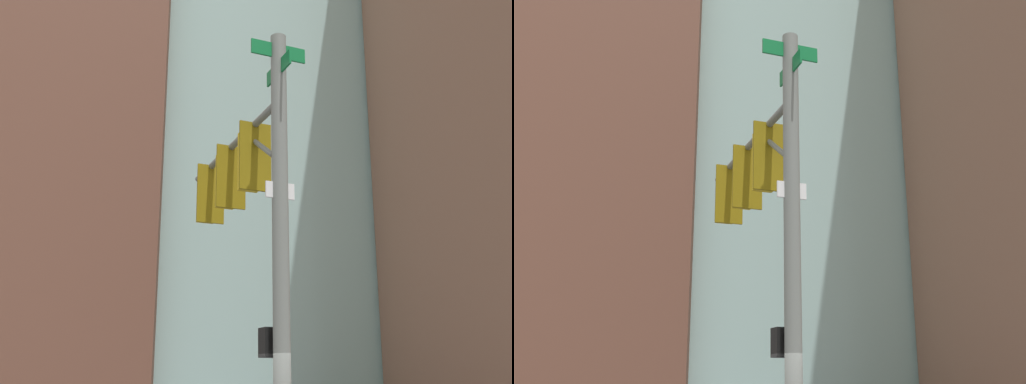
{
  "view_description": "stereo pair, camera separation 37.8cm",
  "coord_description": "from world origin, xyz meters",
  "views": [
    {
      "loc": [
        -8.31,
        0.46,
        2.1
      ],
      "look_at": [
        1.09,
        -0.15,
        5.01
      ],
      "focal_mm": 43.85,
      "sensor_mm": 36.0,
      "label": 1
    },
    {
      "loc": [
        -8.33,
        0.09,
        2.1
      ],
      "look_at": [
        1.09,
        -0.15,
        5.01
      ],
      "focal_mm": 43.85,
      "sensor_mm": 36.0,
      "label": 2
    }
  ],
  "objects": [
    {
      "name": "building_brick_midblock",
      "position": [
        43.27,
        12.46,
        24.35
      ],
      "size": [
        21.2,
        16.27,
        48.71
      ],
      "primitive_type": "cube",
      "color": "brown",
      "rests_on": "ground_plane"
    },
    {
      "name": "signal_pole_assembly",
      "position": [
        1.4,
        -0.05,
        4.77
      ],
      "size": [
        4.24,
        1.8,
        7.29
      ],
      "rotation": [
        0.0,
        0.0,
        0.33
      ],
      "color": "slate",
      "rests_on": "ground_plane"
    },
    {
      "name": "building_glass_tower",
      "position": [
        49.85,
        -1.81,
        40.85
      ],
      "size": [
        31.5,
        31.97,
        81.7
      ],
      "primitive_type": "cube",
      "color": "#9EC6C1",
      "rests_on": "ground_plane"
    },
    {
      "name": "building_brick_farside",
      "position": [
        59.42,
        -24.2,
        17.76
      ],
      "size": [
        21.1,
        17.43,
        35.52
      ],
      "primitive_type": "cube",
      "color": "brown",
      "rests_on": "ground_plane"
    }
  ]
}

